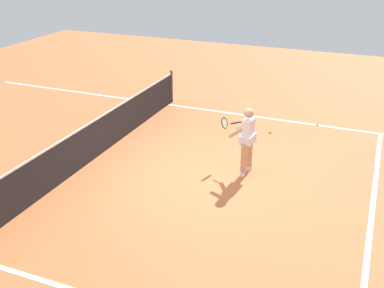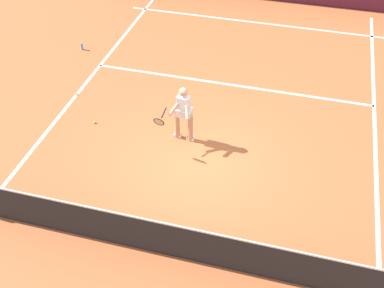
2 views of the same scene
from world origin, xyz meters
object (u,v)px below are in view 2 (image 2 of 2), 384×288
Objects in this scene: water_bottle at (82,46)px; tennis_player at (183,112)px; tennis_ball_near at (76,94)px; tennis_ball_mid at (95,122)px.

tennis_player is at bearing 141.53° from water_bottle.
tennis_ball_near is (3.55, -1.11, -0.81)m from tennis_player.
tennis_player reaches higher than tennis_ball_near.
tennis_ball_mid is at bearing -0.11° from tennis_player.
tennis_ball_near and tennis_ball_mid have the same top height.
tennis_ball_near is 1.00× the size of tennis_ball_mid.
water_bottle is at bearing -60.37° from tennis_ball_mid.
water_bottle reaches higher than tennis_ball_near.
tennis_ball_near is 0.28× the size of water_bottle.
tennis_player reaches higher than tennis_ball_mid.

